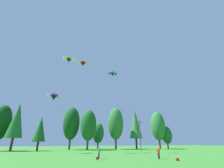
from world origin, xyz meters
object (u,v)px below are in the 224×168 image
object	(u,v)px
kite_flyer_near	(99,152)
backpack	(97,158)
kite_flyer_mid	(158,152)
parafoil_kite_low_teal	(113,74)
parafoil_kite_mid_red_yellow	(83,63)
parafoil_kite_far_purple	(54,97)
parafoil_kite_high_lime_white	(69,59)
utility_pole	(140,134)
picnic_cooler	(177,159)

from	to	relation	value
kite_flyer_near	backpack	size ratio (longest dim) A/B	4.23
kite_flyer_mid	parafoil_kite_low_teal	bearing A→B (deg)	96.14
kite_flyer_near	parafoil_kite_low_teal	xyz separation A→B (m)	(6.84, 12.48, 19.79)
kite_flyer_near	parafoil_kite_mid_red_yellow	size ratio (longest dim) A/B	0.07
parafoil_kite_mid_red_yellow	backpack	bearing A→B (deg)	-87.77
kite_flyer_near	parafoil_kite_far_purple	size ratio (longest dim) A/B	0.09
kite_flyer_mid	backpack	size ratio (longest dim) A/B	4.23
kite_flyer_mid	parafoil_kite_high_lime_white	bearing A→B (deg)	125.19
parafoil_kite_mid_red_yellow	parafoil_kite_low_teal	world-z (taller)	parafoil_kite_mid_red_yellow
kite_flyer_mid	parafoil_kite_high_lime_white	world-z (taller)	parafoil_kite_high_lime_white
parafoil_kite_mid_red_yellow	utility_pole	bearing A→B (deg)	8.67
parafoil_kite_mid_red_yellow	parafoil_kite_far_purple	world-z (taller)	parafoil_kite_mid_red_yellow
kite_flyer_mid	parafoil_kite_far_purple	distance (m)	28.75
kite_flyer_mid	parafoil_kite_mid_red_yellow	world-z (taller)	parafoil_kite_mid_red_yellow
kite_flyer_near	picnic_cooler	size ratio (longest dim) A/B	3.25
parafoil_kite_high_lime_white	parafoil_kite_mid_red_yellow	world-z (taller)	parafoil_kite_high_lime_white
parafoil_kite_high_lime_white	parafoil_kite_far_purple	size ratio (longest dim) A/B	1.38
parafoil_kite_far_purple	backpack	distance (m)	23.51
parafoil_kite_high_lime_white	parafoil_kite_far_purple	distance (m)	11.98
kite_flyer_near	backpack	world-z (taller)	kite_flyer_near
kite_flyer_mid	parafoil_kite_far_purple	size ratio (longest dim) A/B	0.09
parafoil_kite_high_lime_white	picnic_cooler	world-z (taller)	parafoil_kite_high_lime_white
backpack	kite_flyer_mid	bearing A→B (deg)	-91.60
picnic_cooler	utility_pole	bearing A→B (deg)	3.20
kite_flyer_near	parafoil_kite_far_purple	bearing A→B (deg)	116.11
parafoil_kite_far_purple	backpack	xyz separation A→B (m)	(7.48, -17.82, -13.39)
picnic_cooler	kite_flyer_mid	bearing A→B (deg)	39.66
backpack	picnic_cooler	bearing A→B (deg)	-105.26
kite_flyer_mid	backpack	world-z (taller)	kite_flyer_mid
kite_flyer_near	picnic_cooler	bearing A→B (deg)	-33.26
utility_pole	parafoil_kite_low_teal	world-z (taller)	parafoil_kite_low_teal
parafoil_kite_far_purple	parafoil_kite_low_teal	distance (m)	17.05
parafoil_kite_high_lime_white	picnic_cooler	distance (m)	36.93
utility_pole	parafoil_kite_far_purple	xyz separation A→B (m)	(-26.42, -2.56, 8.81)
backpack	parafoil_kite_high_lime_white	bearing A→B (deg)	25.64
utility_pole	backpack	distance (m)	28.20
parafoil_kite_far_purple	parafoil_kite_high_lime_white	bearing A→B (deg)	0.10
kite_flyer_near	picnic_cooler	distance (m)	11.30
parafoil_kite_mid_red_yellow	backpack	size ratio (longest dim) A/B	58.95
utility_pole	picnic_cooler	xyz separation A→B (m)	(-8.92, -25.22, -4.61)
utility_pole	parafoil_kite_far_purple	size ratio (longest dim) A/B	0.51
utility_pole	parafoil_kite_low_teal	bearing A→B (deg)	-150.29
parafoil_kite_high_lime_white	parafoil_kite_low_teal	xyz separation A→B (m)	(12.26, -4.01, -4.48)
utility_pole	parafoil_kite_low_teal	size ratio (longest dim) A/B	0.45
kite_flyer_near	kite_flyer_mid	bearing A→B (deg)	-21.13
utility_pole	backpack	bearing A→B (deg)	-132.91
kite_flyer_mid	parafoil_kite_high_lime_white	distance (m)	34.29
kite_flyer_mid	parafoil_kite_high_lime_white	size ratio (longest dim) A/B	0.07
parafoil_kite_far_purple	picnic_cooler	bearing A→B (deg)	-52.33
kite_flyer_near	utility_pole	bearing A→B (deg)	46.08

